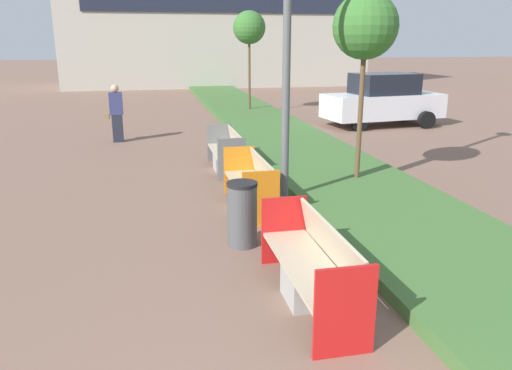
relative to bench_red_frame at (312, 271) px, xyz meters
name	(u,v)px	position (x,y,z in m)	size (l,w,h in m)	color
planter_grass_strip	(297,147)	(2.26, 8.13, -0.28)	(2.80, 120.00, 0.18)	#426B33
building_backdrop	(215,13)	(3.06, 30.86, 4.42)	(20.04, 6.73, 9.58)	#B2AD9E
bench_red_frame	(312,271)	(0.00, 0.00, 0.00)	(0.65, 2.24, 0.94)	#9E9B96
bench_orange_frame	(251,188)	(0.00, 3.51, -0.01)	(0.65, 2.02, 0.94)	#9E9B96
bench_grey_frame	(227,155)	(0.00, 6.36, -0.01)	(0.65, 1.96, 0.94)	#9E9B96
litter_bin	(242,214)	(-0.48, 1.81, 0.12)	(0.45, 0.45, 0.97)	#4C4F51
sapling_tree_near	(365,27)	(2.48, 4.47, 2.83)	(1.28, 1.28, 3.87)	brown
sapling_tree_far	(249,28)	(2.48, 15.93, 3.10)	(1.34, 1.34, 4.16)	brown
pedestrian_walking	(116,113)	(-2.70, 10.48, 0.50)	(0.53, 0.24, 1.72)	#232633
parked_car_distant	(383,100)	(6.49, 11.62, 0.54)	(4.38, 2.25, 1.86)	silver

